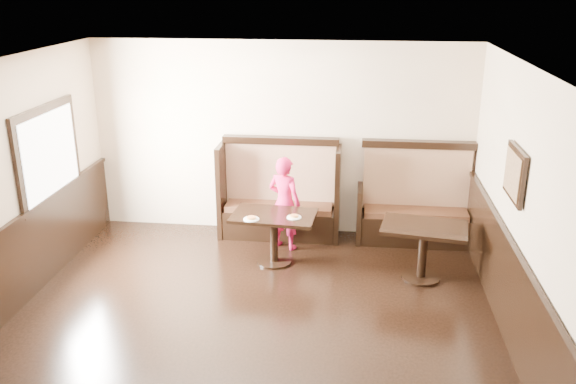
% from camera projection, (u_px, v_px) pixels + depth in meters
% --- Properties ---
extents(ground, '(7.00, 7.00, 0.00)m').
position_uv_depth(ground, '(238.00, 366.00, 5.99)').
color(ground, black).
rests_on(ground, ground).
extents(room_shell, '(7.00, 7.00, 7.00)m').
position_uv_depth(room_shell, '(212.00, 290.00, 6.06)').
color(room_shell, beige).
rests_on(room_shell, ground).
extents(booth_main, '(1.75, 0.72, 1.45)m').
position_uv_depth(booth_main, '(280.00, 201.00, 8.90)').
color(booth_main, black).
rests_on(booth_main, ground).
extents(booth_neighbor, '(1.65, 0.72, 1.45)m').
position_uv_depth(booth_neighbor, '(415.00, 209.00, 8.71)').
color(booth_neighbor, black).
rests_on(booth_neighbor, ground).
extents(table_main, '(1.13, 0.76, 0.69)m').
position_uv_depth(table_main, '(274.00, 226.00, 7.99)').
color(table_main, black).
rests_on(table_main, ground).
extents(table_neighbor, '(1.13, 0.84, 0.72)m').
position_uv_depth(table_neighbor, '(424.00, 239.00, 7.56)').
color(table_neighbor, black).
rests_on(table_neighbor, ground).
extents(child, '(0.57, 0.48, 1.33)m').
position_uv_depth(child, '(284.00, 203.00, 8.41)').
color(child, '#BD1446').
rests_on(child, ground).
extents(pizza_plate_left, '(0.20, 0.20, 0.04)m').
position_uv_depth(pizza_plate_left, '(251.00, 219.00, 7.76)').
color(pizza_plate_left, white).
rests_on(pizza_plate_left, table_main).
extents(pizza_plate_right, '(0.19, 0.19, 0.03)m').
position_uv_depth(pizza_plate_right, '(294.00, 217.00, 7.82)').
color(pizza_plate_right, white).
rests_on(pizza_plate_right, table_main).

